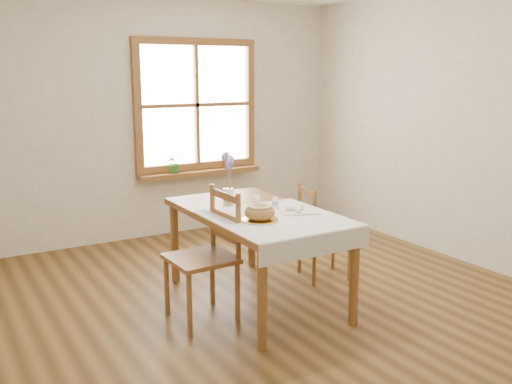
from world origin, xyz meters
TOP-DOWN VIEW (x-y plane):
  - ground at (0.00, 0.00)m, footprint 5.00×5.00m
  - room_walls at (0.00, 0.00)m, footprint 4.60×5.10m
  - window at (0.50, 2.47)m, footprint 1.46×0.08m
  - window_sill at (0.50, 2.40)m, footprint 1.46×0.20m
  - dining_table at (0.00, 0.30)m, footprint 0.90×1.60m
  - table_linen at (0.00, -0.00)m, footprint 0.91×0.99m
  - chair_left at (-0.53, 0.21)m, footprint 0.49×0.47m
  - chair_right at (0.80, 0.45)m, footprint 0.49×0.47m
  - bread_plate at (-0.16, -0.02)m, footprint 0.26×0.26m
  - bread_loaf at (-0.16, -0.02)m, footprint 0.22×0.22m
  - egg_napkin at (0.25, 0.07)m, footprint 0.35×0.32m
  - eggs at (0.25, 0.07)m, footprint 0.27×0.26m
  - salt_shaker at (0.04, 0.36)m, footprint 0.07×0.07m
  - pepper_shaker at (0.15, 0.26)m, footprint 0.06×0.06m
  - flower_vase at (-0.03, 0.71)m, footprint 0.11×0.11m
  - lavender_bouquet at (-0.03, 0.71)m, footprint 0.16×0.16m
  - potted_plant at (0.19, 2.40)m, footprint 0.27×0.28m
  - amber_bottle at (0.84, 2.40)m, footprint 0.07×0.07m

SIDE VIEW (x-z plane):
  - ground at x=0.00m, z-range 0.00..0.00m
  - chair_right at x=0.80m, z-range 0.00..0.84m
  - chair_left at x=-0.53m, z-range 0.00..0.98m
  - dining_table at x=0.00m, z-range 0.29..1.04m
  - window_sill at x=0.50m, z-range 0.66..0.71m
  - table_linen at x=0.00m, z-range 0.75..0.76m
  - egg_napkin at x=0.25m, z-range 0.76..0.77m
  - bread_plate at x=-0.16m, z-range 0.76..0.77m
  - eggs at x=0.25m, z-range 0.77..0.82m
  - flower_vase at x=-0.03m, z-range 0.75..0.85m
  - potted_plant at x=0.19m, z-range 0.71..0.89m
  - pepper_shaker at x=0.15m, z-range 0.76..0.85m
  - amber_bottle at x=0.84m, z-range 0.71..0.91m
  - salt_shaker at x=0.04m, z-range 0.76..0.86m
  - bread_loaf at x=-0.16m, z-range 0.77..0.90m
  - lavender_bouquet at x=-0.03m, z-range 0.85..1.15m
  - window at x=0.50m, z-range 0.72..2.18m
  - room_walls at x=0.00m, z-range 0.38..3.03m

